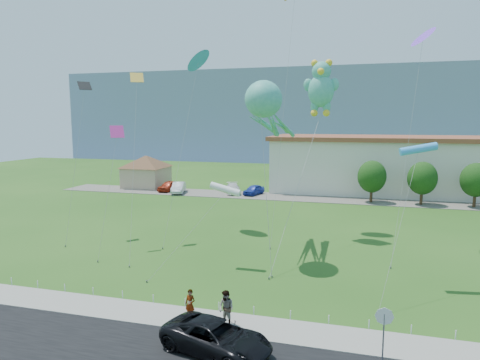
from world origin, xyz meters
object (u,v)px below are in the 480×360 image
(stop_sign, at_px, (384,321))
(teddy_bear_kite, at_px, (321,87))
(parked_car_blue, at_px, (254,190))
(octopus_kite, at_px, (267,110))
(parked_car_white, at_px, (233,188))
(pedestrian_right, at_px, (226,308))
(suv, at_px, (216,338))
(parked_car_red, at_px, (169,186))
(pedestrian_left, at_px, (190,304))
(parked_car_silver, at_px, (178,188))
(pavilion, at_px, (146,168))

(stop_sign, xyz_separation_m, teddy_bear_kite, (-4.68, 20.26, 11.57))
(parked_car_blue, height_order, octopus_kite, octopus_kite)
(parked_car_white, height_order, parked_car_blue, parked_car_white)
(pedestrian_right, height_order, teddy_bear_kite, teddy_bear_kite)
(suv, xyz_separation_m, parked_car_red, (-21.21, 40.81, 0.02))
(pedestrian_left, bearing_deg, pedestrian_right, 3.45)
(teddy_bear_kite, bearing_deg, parked_car_blue, 118.83)
(parked_car_white, bearing_deg, stop_sign, -84.66)
(teddy_bear_kite, bearing_deg, parked_car_silver, 140.23)
(pedestrian_left, relative_size, parked_car_white, 0.33)
(stop_sign, bearing_deg, teddy_bear_kite, 103.01)
(parked_car_silver, bearing_deg, parked_car_blue, -7.63)
(stop_sign, bearing_deg, parked_car_red, 125.75)
(pedestrian_left, height_order, octopus_kite, octopus_kite)
(suv, height_order, pedestrian_right, pedestrian_right)
(pavilion, bearing_deg, pedestrian_right, -57.66)
(stop_sign, height_order, suv, stop_sign)
(pavilion, relative_size, parked_car_blue, 2.28)
(pedestrian_right, relative_size, parked_car_red, 0.42)
(parked_car_silver, height_order, parked_car_blue, parked_car_silver)
(suv, distance_m, pedestrian_left, 3.64)
(stop_sign, height_order, parked_car_red, stop_sign)
(parked_car_red, relative_size, parked_car_white, 0.91)
(parked_car_red, bearing_deg, octopus_kite, -45.17)
(suv, bearing_deg, parked_car_blue, 28.20)
(octopus_kite, distance_m, teddy_bear_kite, 8.11)
(parked_car_silver, bearing_deg, parked_car_white, -2.47)
(parked_car_white, relative_size, octopus_kite, 0.36)
(pavilion, distance_m, parked_car_blue, 18.40)
(stop_sign, bearing_deg, parked_car_white, 114.90)
(stop_sign, bearing_deg, pedestrian_right, 171.04)
(pedestrian_left, relative_size, parked_car_silver, 0.34)
(suv, relative_size, parked_car_blue, 1.29)
(stop_sign, bearing_deg, octopus_kite, 121.33)
(pedestrian_right, distance_m, parked_car_red, 43.61)
(parked_car_blue, bearing_deg, parked_car_red, -162.20)
(parked_car_silver, bearing_deg, stop_sign, -70.82)
(suv, distance_m, parked_car_white, 42.91)
(pedestrian_left, distance_m, teddy_bear_kite, 23.17)
(stop_sign, distance_m, pedestrian_left, 9.74)
(pedestrian_right, relative_size, parked_car_blue, 0.45)
(suv, distance_m, teddy_bear_kite, 25.16)
(stop_sign, xyz_separation_m, parked_car_white, (-18.58, 40.03, -1.12))
(parked_car_red, distance_m, octopus_kite, 34.89)
(pedestrian_left, relative_size, octopus_kite, 0.12)
(parked_car_white, relative_size, parked_car_blue, 1.18)
(parked_car_silver, bearing_deg, octopus_kite, -69.23)
(pedestrian_right, distance_m, parked_car_white, 40.39)
(parked_car_white, relative_size, teddy_bear_kite, 0.30)
(suv, xyz_separation_m, parked_car_white, (-11.37, 41.37, -0.03))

